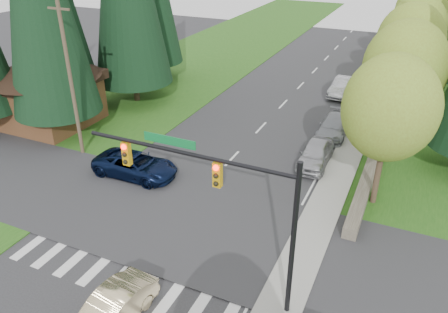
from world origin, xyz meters
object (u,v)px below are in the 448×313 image
Objects in this scene: suv_navy at (135,165)px; parked_car_a at (315,154)px; parked_car_c at (343,87)px; sedan_champagne at (110,311)px; parked_car_b at (334,126)px; parked_car_e at (379,45)px; parked_car_d at (371,65)px.

parked_car_a is at bearing -59.21° from suv_navy.
parked_car_c is (8.67, 19.94, 0.05)m from suv_navy.
suv_navy is (-5.75, 9.89, 0.03)m from sedan_champagne.
suv_navy is 14.70m from parked_car_b.
parked_car_e is (3.76, 48.34, -0.08)m from sedan_champagne.
parked_car_c reaches higher than suv_navy.
parked_car_c is at bearing -86.85° from parked_car_e.
parked_car_c is at bearing -24.48° from suv_navy.
parked_car_d is (0.24, 23.01, -0.11)m from parked_car_a.
parked_car_c is at bearing 95.88° from parked_car_b.
parked_car_d is (1.20, 9.03, -0.13)m from parked_car_c.
parked_car_c is at bearing -101.64° from parked_car_d.
parked_car_a is at bearing -81.05° from parked_car_c.
suv_navy is at bearing -149.72° from parked_car_a.
parked_car_c reaches higher than parked_car_e.
sedan_champagne is 0.95× the size of parked_car_a.
sedan_champagne is 0.81× the size of suv_navy.
parked_car_d is 0.89× the size of parked_car_e.
parked_car_a is at bearing 80.90° from sedan_champagne.
parked_car_a reaches higher than parked_car_e.
parked_car_c is (2.92, 29.84, 0.08)m from sedan_champagne.
parked_car_b is 1.02× the size of parked_car_c.
parked_car_e is (9.51, 38.45, -0.11)m from suv_navy.
suv_navy is at bearing -112.88° from parked_car_d.
suv_navy reaches higher than parked_car_b.
suv_navy is 1.18× the size of parked_car_a.
parked_car_c is (-0.96, 13.98, 0.02)m from parked_car_a.
parked_car_a is 14.01m from parked_car_c.
parked_car_b is at bearing 87.11° from parked_car_a.
sedan_champagne is at bearing -100.12° from parked_car_d.
parked_car_a reaches higher than sedan_champagne.
parked_car_a is 23.01m from parked_car_d.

